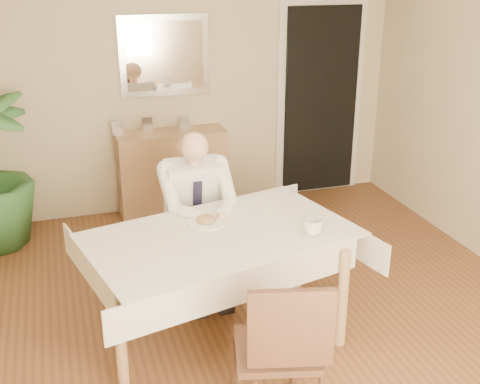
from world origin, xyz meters
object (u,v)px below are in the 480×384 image
object	(u,v)px
chair_far	(191,221)
chair_near	(282,346)
seated_man	(199,208)
dining_table	(220,245)
coffee_mug	(313,227)
sideboard	(173,173)

from	to	relation	value
chair_far	chair_near	world-z (taller)	chair_near
chair_near	seated_man	xyz separation A→B (m)	(-0.06, 1.55, 0.17)
chair_far	seated_man	bearing A→B (deg)	-89.10
dining_table	coffee_mug	world-z (taller)	coffee_mug
sideboard	dining_table	bearing A→B (deg)	-93.36
dining_table	chair_far	bearing A→B (deg)	76.50
dining_table	chair_far	world-z (taller)	chair_far
dining_table	seated_man	bearing A→B (deg)	76.50
coffee_mug	seated_man	bearing A→B (deg)	126.15
coffee_mug	sideboard	size ratio (longest dim) A/B	0.12
chair_near	coffee_mug	world-z (taller)	chair_near
sideboard	chair_near	bearing A→B (deg)	-91.31
dining_table	chair_near	world-z (taller)	chair_near
chair_far	sideboard	xyz separation A→B (m)	(0.11, 1.28, -0.04)
chair_far	sideboard	bearing A→B (deg)	86.10
chair_far	chair_near	bearing A→B (deg)	-87.11
chair_near	seated_man	world-z (taller)	seated_man
coffee_mug	sideboard	world-z (taller)	coffee_mug
coffee_mug	dining_table	bearing A→B (deg)	161.96
coffee_mug	sideboard	bearing A→B (deg)	101.13
dining_table	coffee_mug	bearing A→B (deg)	-31.54
chair_far	seated_man	xyz separation A→B (m)	(0.00, -0.28, 0.23)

